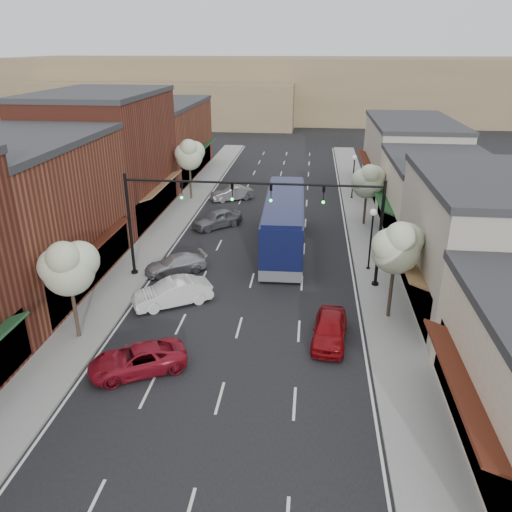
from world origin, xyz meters
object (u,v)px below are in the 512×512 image
(tree_left_far, at_px, (189,154))
(signal_mast_left, at_px, (164,211))
(tree_left_near, at_px, (68,266))
(parked_car_a, at_px, (137,360))
(parked_car_e, at_px, (232,193))
(parked_car_d, at_px, (217,219))
(parked_car_b, at_px, (172,293))
(red_hatchback, at_px, (330,329))
(lamp_post_near, at_px, (372,230))
(tree_right_far, at_px, (368,180))
(parked_car_c, at_px, (176,264))
(signal_mast_right, at_px, (342,217))
(coach_bus, at_px, (284,222))
(tree_right_near, at_px, (397,246))
(lamp_post_far, at_px, (354,170))

(tree_left_far, bearing_deg, signal_mast_left, -81.65)
(tree_left_near, bearing_deg, parked_car_a, -30.87)
(parked_car_a, distance_m, parked_car_e, 28.77)
(tree_left_near, distance_m, parked_car_d, 18.94)
(signal_mast_left, distance_m, parked_car_b, 5.53)
(parked_car_a, bearing_deg, red_hatchback, 84.25)
(lamp_post_near, bearing_deg, parked_car_b, -152.73)
(parked_car_d, bearing_deg, tree_left_far, 163.84)
(parked_car_a, bearing_deg, signal_mast_left, 160.08)
(parked_car_a, bearing_deg, lamp_post_near, 109.63)
(lamp_post_near, height_order, parked_car_a, lamp_post_near)
(tree_right_far, height_order, parked_car_c, tree_right_far)
(signal_mast_right, bearing_deg, red_hatchback, -95.98)
(signal_mast_right, height_order, coach_bus, signal_mast_right)
(lamp_post_near, height_order, parked_car_e, lamp_post_near)
(tree_left_near, bearing_deg, lamp_post_near, 33.33)
(lamp_post_near, bearing_deg, coach_bus, 149.59)
(parked_car_e, bearing_deg, parked_car_b, -27.78)
(red_hatchback, distance_m, parked_car_c, 12.73)
(tree_right_near, height_order, lamp_post_far, tree_right_near)
(signal_mast_left, xyz_separation_m, lamp_post_far, (13.42, 20.00, -1.62))
(tree_right_near, relative_size, parked_car_d, 1.34)
(parked_car_c, distance_m, parked_car_e, 17.59)
(coach_bus, xyz_separation_m, parked_car_c, (-7.07, -5.31, -1.46))
(signal_mast_left, height_order, parked_car_c, signal_mast_left)
(tree_right_far, height_order, tree_left_near, tree_left_near)
(signal_mast_left, bearing_deg, parked_car_d, 82.00)
(signal_mast_left, xyz_separation_m, coach_bus, (7.36, 6.06, -2.55))
(tree_right_far, height_order, red_hatchback, tree_right_far)
(red_hatchback, bearing_deg, parked_car_b, 167.20)
(tree_right_far, bearing_deg, signal_mast_right, -102.85)
(tree_right_far, bearing_deg, red_hatchback, -100.39)
(lamp_post_near, height_order, coach_bus, lamp_post_near)
(tree_left_far, height_order, lamp_post_far, tree_left_far)
(signal_mast_right, distance_m, parked_car_d, 14.62)
(lamp_post_far, bearing_deg, signal_mast_right, -96.22)
(signal_mast_right, relative_size, parked_car_a, 1.79)
(signal_mast_left, xyz_separation_m, parked_car_a, (1.40, -10.46, -3.98))
(tree_right_near, relative_size, parked_car_a, 1.30)
(tree_right_far, height_order, parked_car_b, tree_right_far)
(parked_car_b, bearing_deg, parked_car_e, 148.82)
(tree_left_far, relative_size, parked_car_a, 1.33)
(signal_mast_left, bearing_deg, signal_mast_right, 0.00)
(parked_car_a, distance_m, parked_car_d, 20.58)
(tree_right_near, xyz_separation_m, tree_left_near, (-16.60, -4.00, -0.23))
(coach_bus, relative_size, parked_car_a, 2.87)
(parked_car_c, bearing_deg, coach_bus, 96.10)
(signal_mast_right, bearing_deg, tree_right_near, -56.09)
(tree_right_near, bearing_deg, tree_left_far, 127.04)
(lamp_post_near, bearing_deg, lamp_post_far, 90.00)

